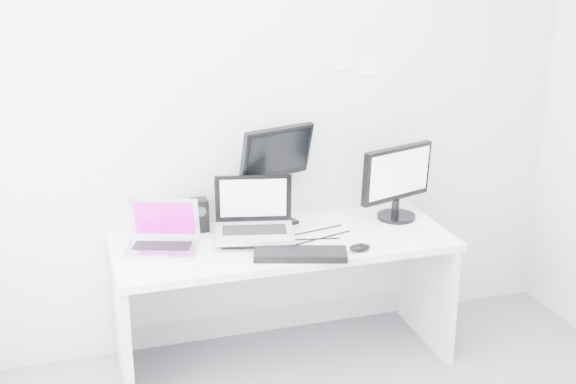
# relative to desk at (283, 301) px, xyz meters

# --- Properties ---
(back_wall) EXTENTS (3.60, 0.00, 3.60)m
(back_wall) POSITION_rel_desk_xyz_m (0.00, 0.35, 0.99)
(back_wall) COLOR silver
(back_wall) RESTS_ON ground
(desk) EXTENTS (1.80, 0.70, 0.73)m
(desk) POSITION_rel_desk_xyz_m (0.00, 0.00, 0.00)
(desk) COLOR white
(desk) RESTS_ON ground
(macbook) EXTENTS (0.43, 0.37, 0.27)m
(macbook) POSITION_rel_desk_xyz_m (-0.64, 0.03, 0.50)
(macbook) COLOR #AEAEB3
(macbook) RESTS_ON desk
(speaker) EXTENTS (0.11, 0.11, 0.18)m
(speaker) POSITION_rel_desk_xyz_m (-0.40, 0.26, 0.46)
(speaker) COLOR black
(speaker) RESTS_ON desk
(dell_laptop) EXTENTS (0.47, 0.40, 0.34)m
(dell_laptop) POSITION_rel_desk_xyz_m (-0.15, 0.02, 0.54)
(dell_laptop) COLOR #AAADB1
(dell_laptop) RESTS_ON desk
(rear_monitor) EXTENTS (0.45, 0.28, 0.58)m
(rear_monitor) POSITION_rel_desk_xyz_m (0.02, 0.23, 0.66)
(rear_monitor) COLOR black
(rear_monitor) RESTS_ON desk
(samsung_monitor) EXTENTS (0.52, 0.36, 0.44)m
(samsung_monitor) POSITION_rel_desk_xyz_m (0.71, 0.12, 0.58)
(samsung_monitor) COLOR black
(samsung_monitor) RESTS_ON desk
(keyboard) EXTENTS (0.49, 0.30, 0.03)m
(keyboard) POSITION_rel_desk_xyz_m (0.01, -0.25, 0.38)
(keyboard) COLOR black
(keyboard) RESTS_ON desk
(mouse) EXTENTS (0.11, 0.07, 0.04)m
(mouse) POSITION_rel_desk_xyz_m (0.33, -0.26, 0.38)
(mouse) COLOR black
(mouse) RESTS_ON desk
(wall_note_0) EXTENTS (0.10, 0.00, 0.14)m
(wall_note_0) POSITION_rel_desk_xyz_m (0.45, 0.34, 1.26)
(wall_note_0) COLOR white
(wall_note_0) RESTS_ON back_wall
(wall_note_1) EXTENTS (0.09, 0.00, 0.13)m
(wall_note_1) POSITION_rel_desk_xyz_m (0.60, 0.34, 1.22)
(wall_note_1) COLOR white
(wall_note_1) RESTS_ON back_wall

